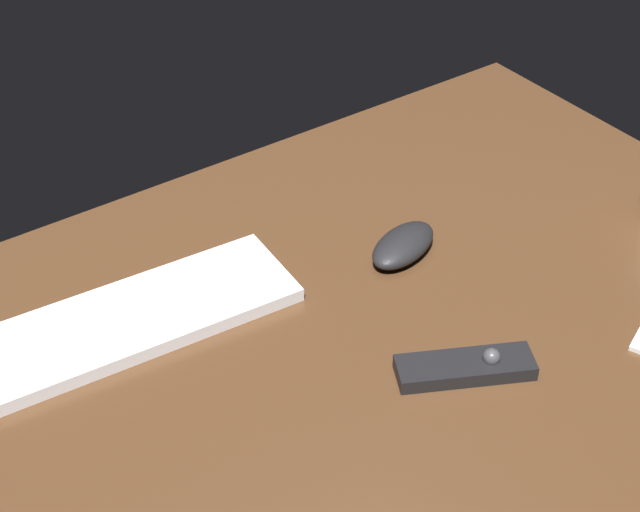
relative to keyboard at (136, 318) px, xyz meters
The scene contains 4 objects.
desk 22.73cm from the keyboard, 43.73° to the right, with size 140.00×84.00×2.00cm, color #4C301C.
keyboard is the anchor object (origin of this frame).
computer_mouse 37.34cm from the keyboard, 12.96° to the right, with size 11.84×6.22×3.48cm, color black.
media_remote 41.59cm from the keyboard, 47.46° to the right, with size 16.99×11.90×3.37cm.
Camera 1 is at (-52.08, -75.28, 87.00)cm, focal length 56.49 mm.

